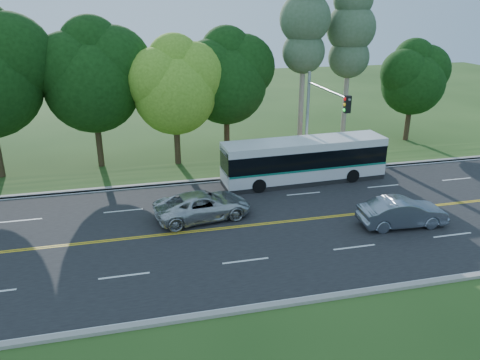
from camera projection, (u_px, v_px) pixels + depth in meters
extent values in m
plane|color=#224316|center=(239.00, 227.00, 25.00)|extent=(120.00, 120.00, 0.00)
cube|color=black|center=(239.00, 227.00, 25.00)|extent=(60.00, 14.00, 0.02)
cube|color=#9A948B|center=(214.00, 179.00, 31.47)|extent=(60.00, 0.30, 0.15)
cube|color=#9A948B|center=(280.00, 305.00, 18.48)|extent=(60.00, 0.30, 0.15)
cube|color=#224316|center=(210.00, 171.00, 33.16)|extent=(60.00, 4.00, 0.10)
cube|color=gold|center=(239.00, 227.00, 24.92)|extent=(57.00, 0.10, 0.00)
cube|color=gold|center=(238.00, 226.00, 25.06)|extent=(57.00, 0.10, 0.00)
cube|color=silver|center=(124.00, 276.00, 20.51)|extent=(2.20, 0.12, 0.00)
cube|color=silver|center=(246.00, 261.00, 21.71)|extent=(2.20, 0.12, 0.00)
cube|color=silver|center=(354.00, 247.00, 22.90)|extent=(2.20, 0.12, 0.00)
cube|color=silver|center=(452.00, 235.00, 24.09)|extent=(2.20, 0.12, 0.00)
cube|color=silver|center=(21.00, 220.00, 25.68)|extent=(2.20, 0.12, 0.00)
cube|color=silver|center=(123.00, 211.00, 26.87)|extent=(2.20, 0.12, 0.00)
cube|color=silver|center=(217.00, 202.00, 28.06)|extent=(2.20, 0.12, 0.00)
cube|color=silver|center=(304.00, 194.00, 29.26)|extent=(2.20, 0.12, 0.00)
cube|color=silver|center=(383.00, 186.00, 30.45)|extent=(2.20, 0.12, 0.00)
cube|color=silver|center=(457.00, 179.00, 31.64)|extent=(2.20, 0.12, 0.00)
cube|color=silver|center=(215.00, 182.00, 31.21)|extent=(57.00, 0.12, 0.00)
cube|color=silver|center=(278.00, 301.00, 18.77)|extent=(57.00, 0.12, 0.00)
sphere|color=black|center=(9.00, 58.00, 29.74)|extent=(5.76, 5.76, 5.76)
cylinder|color=#301D15|center=(99.00, 142.00, 33.63)|extent=(0.44, 0.44, 3.60)
sphere|color=black|center=(93.00, 85.00, 32.15)|extent=(6.60, 6.60, 6.60)
sphere|color=black|center=(113.00, 64.00, 32.28)|extent=(5.28, 5.28, 5.28)
sphere|color=black|center=(70.00, 69.00, 31.27)|extent=(4.95, 4.95, 4.95)
sphere|color=black|center=(90.00, 47.00, 31.65)|extent=(4.29, 4.29, 4.29)
cylinder|color=#301D15|center=(177.00, 143.00, 33.98)|extent=(0.44, 0.44, 3.24)
sphere|color=#55891C|center=(175.00, 93.00, 32.67)|extent=(5.80, 5.80, 5.80)
sphere|color=#55891C|center=(192.00, 75.00, 32.81)|extent=(4.64, 4.64, 4.64)
sphere|color=#55891C|center=(157.00, 80.00, 31.87)|extent=(4.35, 4.35, 4.35)
sphere|color=#55891C|center=(174.00, 61.00, 32.28)|extent=(3.77, 3.77, 3.77)
cylinder|color=#301D15|center=(227.00, 133.00, 36.17)|extent=(0.44, 0.44, 3.42)
sphere|color=black|center=(226.00, 84.00, 34.81)|extent=(6.00, 6.00, 6.00)
sphere|color=black|center=(243.00, 66.00, 34.95)|extent=(4.80, 4.80, 4.80)
sphere|color=black|center=(211.00, 71.00, 33.99)|extent=(4.50, 4.50, 4.50)
sphere|color=black|center=(226.00, 52.00, 34.39)|extent=(3.90, 3.90, 3.90)
cylinder|color=gray|center=(302.00, 89.00, 36.33)|extent=(0.40, 0.40, 9.80)
sphere|color=#415938|center=(304.00, 52.00, 35.33)|extent=(3.23, 3.23, 3.23)
sphere|color=#415938|center=(305.00, 19.00, 34.48)|extent=(3.80, 3.80, 3.80)
cylinder|color=gray|center=(346.00, 90.00, 37.78)|extent=(0.40, 0.40, 9.10)
sphere|color=#415938|center=(349.00, 57.00, 36.85)|extent=(3.23, 3.23, 3.23)
sphere|color=#415938|center=(351.00, 28.00, 36.06)|extent=(3.80, 3.80, 3.80)
cylinder|color=#301D15|center=(408.00, 123.00, 40.16)|extent=(0.44, 0.44, 3.06)
sphere|color=black|center=(413.00, 83.00, 38.96)|extent=(5.20, 5.20, 5.20)
sphere|color=black|center=(425.00, 70.00, 39.12)|extent=(4.16, 4.16, 4.16)
sphere|color=black|center=(404.00, 73.00, 38.23)|extent=(3.90, 3.90, 3.90)
sphere|color=black|center=(414.00, 59.00, 38.65)|extent=(3.38, 3.38, 3.38)
sphere|color=#A90E3E|center=(253.00, 162.00, 32.83)|extent=(1.50, 1.50, 1.50)
sphere|color=#A90E3E|center=(267.00, 161.00, 33.05)|extent=(1.50, 1.50, 1.50)
sphere|color=#A90E3E|center=(281.00, 159.00, 33.26)|extent=(1.50, 1.50, 1.50)
sphere|color=#A90E3E|center=(294.00, 158.00, 33.48)|extent=(1.50, 1.50, 1.50)
sphere|color=#A90E3E|center=(307.00, 157.00, 33.70)|extent=(1.50, 1.50, 1.50)
sphere|color=#A90E3E|center=(320.00, 156.00, 33.91)|extent=(1.50, 1.50, 1.50)
sphere|color=#A90E3E|center=(333.00, 155.00, 34.13)|extent=(1.50, 1.50, 1.50)
sphere|color=#A90E3E|center=(345.00, 154.00, 34.35)|extent=(1.50, 1.50, 1.50)
sphere|color=#A90E3E|center=(358.00, 154.00, 34.56)|extent=(1.50, 1.50, 1.50)
cube|color=brown|center=(350.00, 165.00, 33.82)|extent=(3.50, 1.40, 0.40)
cylinder|color=#95989D|center=(307.00, 124.00, 31.79)|extent=(0.20, 0.20, 7.00)
cylinder|color=#95989D|center=(327.00, 90.00, 28.06)|extent=(0.14, 6.00, 0.14)
cube|color=black|center=(348.00, 104.00, 25.62)|extent=(0.32, 0.28, 0.95)
sphere|color=red|center=(345.00, 99.00, 25.48)|extent=(0.18, 0.18, 0.18)
sphere|color=yellow|center=(345.00, 104.00, 25.59)|extent=(0.18, 0.18, 0.18)
sphere|color=#19D833|center=(344.00, 110.00, 25.69)|extent=(0.18, 0.18, 0.18)
cube|color=silver|center=(304.00, 170.00, 31.05)|extent=(10.97, 2.79, 0.90)
cube|color=black|center=(304.00, 156.00, 30.69)|extent=(10.92, 2.83, 1.12)
cube|color=silver|center=(305.00, 144.00, 30.40)|extent=(10.97, 2.79, 0.51)
cube|color=#0B6954|center=(304.00, 165.00, 30.91)|extent=(10.92, 2.84, 0.13)
cube|color=black|center=(225.00, 162.00, 29.27)|extent=(0.15, 2.13, 1.55)
cube|color=#19E54C|center=(225.00, 148.00, 28.96)|extent=(0.11, 1.39, 0.20)
cube|color=black|center=(303.00, 179.00, 31.27)|extent=(10.97, 2.70, 0.32)
cylinder|color=black|center=(259.00, 186.00, 29.30)|extent=(0.92, 0.29, 0.91)
cylinder|color=black|center=(249.00, 174.00, 31.24)|extent=(0.92, 0.29, 0.91)
cylinder|color=black|center=(352.00, 176.00, 30.98)|extent=(0.92, 0.29, 0.91)
cylinder|color=black|center=(337.00, 165.00, 32.92)|extent=(0.92, 0.29, 0.91)
imported|color=slate|center=(402.00, 212.00, 24.86)|extent=(4.72, 1.87, 1.53)
imported|color=#BABDBF|center=(203.00, 206.00, 25.75)|extent=(5.63, 3.24, 1.48)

